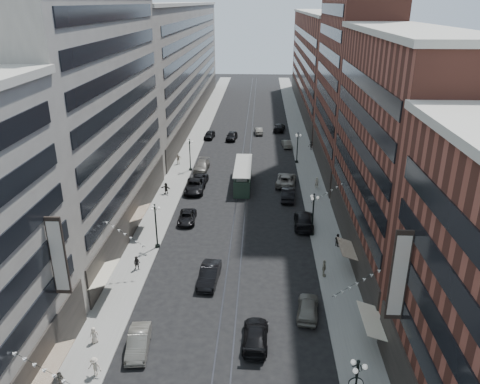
% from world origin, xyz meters
% --- Properties ---
extents(ground, '(220.00, 220.00, 0.00)m').
position_xyz_m(ground, '(0.00, 60.00, 0.00)').
color(ground, black).
rests_on(ground, ground).
extents(sidewalk_west, '(4.00, 180.00, 0.15)m').
position_xyz_m(sidewalk_west, '(-11.00, 70.00, 0.07)').
color(sidewalk_west, gray).
rests_on(sidewalk_west, ground).
extents(sidewalk_east, '(4.00, 180.00, 0.15)m').
position_xyz_m(sidewalk_east, '(11.00, 70.00, 0.07)').
color(sidewalk_east, gray).
rests_on(sidewalk_east, ground).
extents(rail_west, '(0.12, 180.00, 0.02)m').
position_xyz_m(rail_west, '(-0.70, 70.00, 0.01)').
color(rail_west, '#2D2D33').
rests_on(rail_west, ground).
extents(rail_east, '(0.12, 180.00, 0.02)m').
position_xyz_m(rail_east, '(0.70, 70.00, 0.01)').
color(rail_east, '#2D2D33').
rests_on(rail_east, ground).
extents(building_west_mid, '(8.00, 36.00, 28.00)m').
position_xyz_m(building_west_mid, '(-17.00, 33.00, 14.00)').
color(building_west_mid, gray).
rests_on(building_west_mid, ground).
extents(building_west_far, '(8.00, 90.00, 26.00)m').
position_xyz_m(building_west_far, '(-17.00, 96.00, 13.00)').
color(building_west_far, gray).
rests_on(building_west_far, ground).
extents(building_east_mid, '(8.00, 30.00, 24.00)m').
position_xyz_m(building_east_mid, '(17.00, 28.00, 12.00)').
color(building_east_mid, brown).
rests_on(building_east_mid, ground).
extents(building_east_tower, '(8.00, 26.00, 42.00)m').
position_xyz_m(building_east_tower, '(17.00, 56.00, 21.00)').
color(building_east_tower, brown).
rests_on(building_east_tower, ground).
extents(building_east_far, '(8.00, 72.00, 24.00)m').
position_xyz_m(building_east_far, '(17.00, 105.00, 12.00)').
color(building_east_far, brown).
rests_on(building_east_far, ground).
extents(lamppost_sw_far, '(1.03, 1.14, 5.52)m').
position_xyz_m(lamppost_sw_far, '(-9.20, 28.00, 3.10)').
color(lamppost_sw_far, black).
rests_on(lamppost_sw_far, sidewalk_west).
extents(lamppost_sw_mid, '(1.03, 1.14, 5.52)m').
position_xyz_m(lamppost_sw_mid, '(-9.20, 55.00, 3.10)').
color(lamppost_sw_mid, black).
rests_on(lamppost_sw_mid, sidewalk_west).
extents(lamppost_se_far, '(1.03, 1.14, 5.52)m').
position_xyz_m(lamppost_se_far, '(9.20, 32.00, 3.10)').
color(lamppost_se_far, black).
rests_on(lamppost_se_far, sidewalk_east).
extents(lamppost_se_mid, '(1.03, 1.14, 5.52)m').
position_xyz_m(lamppost_se_mid, '(9.20, 60.00, 3.10)').
color(lamppost_se_mid, black).
rests_on(lamppost_se_mid, sidewalk_east).
extents(streetcar, '(2.59, 11.71, 3.24)m').
position_xyz_m(streetcar, '(0.00, 49.00, 1.50)').
color(streetcar, '#233729').
rests_on(streetcar, ground).
extents(car_1, '(2.15, 4.87, 1.55)m').
position_xyz_m(car_1, '(-7.14, 10.76, 0.78)').
color(car_1, slate).
rests_on(car_1, ground).
extents(car_2, '(2.38, 4.84, 1.32)m').
position_xyz_m(car_2, '(-6.80, 35.20, 0.66)').
color(car_2, black).
rests_on(car_2, ground).
extents(car_4, '(2.50, 4.92, 1.61)m').
position_xyz_m(car_4, '(7.30, 16.15, 0.80)').
color(car_4, slate).
rests_on(car_4, ground).
extents(car_5, '(2.19, 5.34, 1.72)m').
position_xyz_m(car_5, '(-2.37, 21.18, 0.86)').
color(car_5, black).
rests_on(car_5, ground).
extents(car_6, '(2.29, 5.35, 1.54)m').
position_xyz_m(car_6, '(2.54, 12.10, 0.77)').
color(car_6, black).
rests_on(car_6, ground).
extents(pedestrian_1, '(0.83, 0.67, 1.50)m').
position_xyz_m(pedestrian_1, '(-11.04, 11.34, 0.90)').
color(pedestrian_1, beige).
rests_on(pedestrian_1, sidewalk_west).
extents(pedestrian_2, '(0.79, 0.47, 1.58)m').
position_xyz_m(pedestrian_2, '(-10.32, 22.95, 0.94)').
color(pedestrian_2, black).
rests_on(pedestrian_2, sidewalk_west).
extents(pedestrian_4, '(0.65, 1.16, 1.88)m').
position_xyz_m(pedestrian_4, '(9.54, 22.63, 1.09)').
color(pedestrian_4, '#AAA58D').
rests_on(pedestrian_4, sidewalk_east).
extents(car_7, '(2.70, 5.45, 1.48)m').
position_xyz_m(car_7, '(-6.95, 48.53, 0.74)').
color(car_7, black).
rests_on(car_7, ground).
extents(car_8, '(2.50, 5.62, 1.60)m').
position_xyz_m(car_8, '(-7.33, 55.52, 0.80)').
color(car_8, '#625E57').
rests_on(car_8, ground).
extents(car_9, '(2.33, 4.79, 1.57)m').
position_xyz_m(car_9, '(-8.15, 75.55, 0.79)').
color(car_9, black).
rests_on(car_9, ground).
extents(car_10, '(2.25, 5.40, 1.74)m').
position_xyz_m(car_10, '(6.82, 43.35, 0.87)').
color(car_10, black).
rests_on(car_10, ground).
extents(car_11, '(3.69, 6.65, 1.76)m').
position_xyz_m(car_11, '(6.80, 49.30, 0.88)').
color(car_11, gray).
rests_on(car_11, ground).
extents(car_12, '(2.99, 5.83, 1.62)m').
position_xyz_m(car_12, '(6.80, 82.61, 0.81)').
color(car_12, black).
rests_on(car_12, ground).
extents(car_13, '(2.47, 5.21, 1.72)m').
position_xyz_m(car_13, '(-3.38, 74.59, 0.86)').
color(car_13, black).
rests_on(car_13, ground).
extents(car_14, '(1.97, 4.50, 1.44)m').
position_xyz_m(car_14, '(2.20, 79.57, 0.72)').
color(car_14, slate).
rests_on(car_14, ground).
extents(pedestrian_5, '(1.64, 0.97, 1.70)m').
position_xyz_m(pedestrian_5, '(-11.33, 44.37, 1.00)').
color(pedestrian_5, black).
rests_on(pedestrian_5, sidewalk_west).
extents(pedestrian_6, '(1.21, 0.75, 1.92)m').
position_xyz_m(pedestrian_6, '(-11.83, 58.15, 1.11)').
color(pedestrian_6, beige).
rests_on(pedestrian_6, sidewalk_west).
extents(pedestrian_7, '(0.80, 0.86, 1.57)m').
position_xyz_m(pedestrian_7, '(11.93, 29.28, 0.93)').
color(pedestrian_7, black).
rests_on(pedestrian_7, sidewalk_east).
extents(pedestrian_8, '(0.72, 0.53, 1.81)m').
position_xyz_m(pedestrian_8, '(11.40, 47.61, 1.06)').
color(pedestrian_8, '#BAB09A').
rests_on(pedestrian_8, sidewalk_east).
extents(pedestrian_9, '(1.10, 0.45, 1.70)m').
position_xyz_m(pedestrian_9, '(12.50, 67.89, 1.00)').
color(pedestrian_9, black).
rests_on(pedestrian_9, sidewalk_east).
extents(car_extra_0, '(2.75, 6.16, 1.75)m').
position_xyz_m(car_extra_0, '(8.40, 34.64, 0.88)').
color(car_extra_0, black).
rests_on(car_extra_0, ground).
extents(car_extra_1, '(1.95, 4.52, 1.45)m').
position_xyz_m(car_extra_1, '(7.85, 69.97, 0.72)').
color(car_extra_1, '#66665B').
rests_on(car_extra_1, ground).
extents(car_extra_2, '(2.94, 6.23, 1.72)m').
position_xyz_m(car_extra_2, '(-7.22, 45.91, 0.86)').
color(car_extra_2, black).
rests_on(car_extra_2, ground).
extents(pedestrian_extra_0, '(0.85, 0.64, 1.55)m').
position_xyz_m(pedestrian_extra_0, '(-11.79, 6.11, 0.92)').
color(pedestrian_extra_0, gray).
rests_on(pedestrian_extra_0, sidewalk_west).
extents(pedestrian_extra_1, '(1.15, 0.66, 1.67)m').
position_xyz_m(pedestrian_extra_1, '(-9.72, 7.62, 0.99)').
color(pedestrian_extra_1, beige).
rests_on(pedestrian_extra_1, sidewalk_west).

